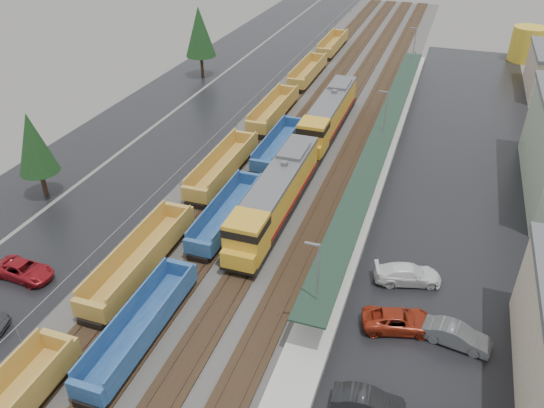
# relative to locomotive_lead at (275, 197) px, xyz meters

# --- Properties ---
(ballast_strip) EXTENTS (20.00, 160.00, 0.08)m
(ballast_strip) POSITION_rel_locomotive_lead_xyz_m (-2.00, 26.70, -2.45)
(ballast_strip) COLOR #302D2B
(ballast_strip) RESTS_ON ground
(trackbed) EXTENTS (14.60, 160.00, 0.22)m
(trackbed) POSITION_rel_locomotive_lead_xyz_m (-2.00, 26.70, -2.34)
(trackbed) COLOR black
(trackbed) RESTS_ON ground
(west_parking_lot) EXTENTS (10.00, 160.00, 0.02)m
(west_parking_lot) POSITION_rel_locomotive_lead_xyz_m (-17.00, 26.70, -2.48)
(west_parking_lot) COLOR black
(west_parking_lot) RESTS_ON ground
(west_road) EXTENTS (9.00, 160.00, 0.02)m
(west_road) POSITION_rel_locomotive_lead_xyz_m (-27.00, 26.70, -2.48)
(west_road) COLOR black
(west_road) RESTS_ON ground
(east_commuter_lot) EXTENTS (16.00, 100.00, 0.02)m
(east_commuter_lot) POSITION_rel_locomotive_lead_xyz_m (17.00, 16.70, -2.48)
(east_commuter_lot) COLOR black
(east_commuter_lot) RESTS_ON ground
(station_platform) EXTENTS (3.00, 80.00, 8.00)m
(station_platform) POSITION_rel_locomotive_lead_xyz_m (7.50, 16.71, -1.76)
(station_platform) COLOR #9E9B93
(station_platform) RESTS_ON ground
(chainlink_fence) EXTENTS (0.08, 160.04, 2.02)m
(chainlink_fence) POSITION_rel_locomotive_lead_xyz_m (-11.50, 25.14, -0.88)
(chainlink_fence) COLOR gray
(chainlink_fence) RESTS_ON ground
(tree_west_near) EXTENTS (3.96, 3.96, 9.00)m
(tree_west_near) POSITION_rel_locomotive_lead_xyz_m (-24.00, -3.30, 3.33)
(tree_west_near) COLOR #332316
(tree_west_near) RESTS_ON ground
(tree_west_far) EXTENTS (4.84, 4.84, 11.00)m
(tree_west_far) POSITION_rel_locomotive_lead_xyz_m (-25.00, 36.70, 4.63)
(tree_west_far) COLOR #332316
(tree_west_far) RESTS_ON ground
(locomotive_lead) EXTENTS (3.15, 20.77, 4.70)m
(locomotive_lead) POSITION_rel_locomotive_lead_xyz_m (0.00, 0.00, 0.00)
(locomotive_lead) COLOR black
(locomotive_lead) RESTS_ON ground
(locomotive_trail) EXTENTS (3.15, 20.77, 4.70)m
(locomotive_trail) POSITION_rel_locomotive_lead_xyz_m (0.00, 21.00, 0.00)
(locomotive_trail) COLOR black
(locomotive_trail) RESTS_ON ground
(well_string_yellow) EXTENTS (2.82, 117.38, 2.50)m
(well_string_yellow) POSITION_rel_locomotive_lead_xyz_m (-8.00, 6.08, -1.27)
(well_string_yellow) COLOR #AB8D2F
(well_string_yellow) RESTS_ON ground
(well_string_blue) EXTENTS (2.58, 75.45, 2.29)m
(well_string_blue) POSITION_rel_locomotive_lead_xyz_m (-4.00, -17.76, -1.35)
(well_string_blue) COLOR navy
(well_string_blue) RESTS_ON ground
(storage_tank) EXTENTS (5.86, 5.86, 5.86)m
(storage_tank) POSITION_rel_locomotive_lead_xyz_m (25.69, 62.87, 0.44)
(storage_tank) COLOR gold
(storage_tank) RESTS_ON ground
(parked_car_west_c) EXTENTS (2.64, 5.21, 1.41)m
(parked_car_west_c) POSITION_rel_locomotive_lead_xyz_m (-16.71, -14.91, -1.79)
(parked_car_west_c) COLOR maroon
(parked_car_west_c) RESTS_ON ground
(parked_car_east_a) EXTENTS (1.89, 4.61, 1.49)m
(parked_car_east_a) POSITION_rel_locomotive_lead_xyz_m (12.30, -18.52, -1.75)
(parked_car_east_a) COLOR black
(parked_car_east_a) RESTS_ON ground
(parked_car_east_b) EXTENTS (3.75, 5.76, 1.47)m
(parked_car_east_b) POSITION_rel_locomotive_lead_xyz_m (13.13, -10.81, -1.76)
(parked_car_east_b) COLOR maroon
(parked_car_east_b) RESTS_ON ground
(parked_car_east_c) EXTENTS (3.59, 5.76, 1.56)m
(parked_car_east_c) POSITION_rel_locomotive_lead_xyz_m (13.15, -5.31, -1.72)
(parked_car_east_c) COLOR white
(parked_car_east_c) RESTS_ON ground
(parked_car_east_e) EXTENTS (2.37, 4.92, 1.55)m
(parked_car_east_e) POSITION_rel_locomotive_lead_xyz_m (17.19, -11.03, -1.72)
(parked_car_east_e) COLOR #545659
(parked_car_east_e) RESTS_ON ground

